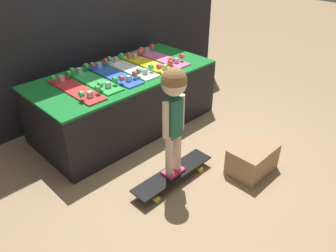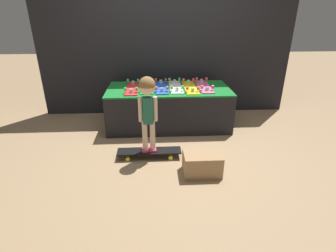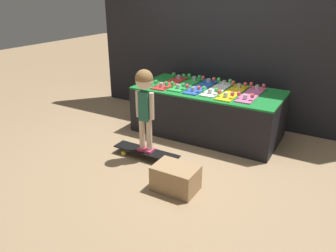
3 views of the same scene
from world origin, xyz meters
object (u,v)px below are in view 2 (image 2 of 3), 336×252
at_px(skateboard_white_on_rack, 176,86).
at_px(storage_box, 202,164).
at_px(child, 148,101).
at_px(skateboard_blue_on_rack, 161,87).
at_px(skateboard_pink_on_rack, 204,86).
at_px(skateboard_on_floor, 149,152).
at_px(skateboard_red_on_rack, 132,88).
at_px(skateboard_yellow_on_rack, 190,87).
at_px(skateboard_green_on_rack, 147,87).

relative_size(skateboard_white_on_rack, storage_box, 1.71).
xyz_separation_m(skateboard_white_on_rack, storage_box, (0.17, -1.36, -0.48)).
bearing_deg(storage_box, skateboard_white_on_rack, 97.34).
bearing_deg(child, skateboard_blue_on_rack, 77.52).
relative_size(skateboard_blue_on_rack, skateboard_pink_on_rack, 1.00).
bearing_deg(skateboard_on_floor, storage_box, -32.95).
height_order(skateboard_red_on_rack, skateboard_white_on_rack, same).
bearing_deg(skateboard_on_floor, child, 90.00).
height_order(skateboard_blue_on_rack, skateboard_on_floor, skateboard_blue_on_rack).
relative_size(skateboard_yellow_on_rack, skateboard_pink_on_rack, 1.00).
bearing_deg(skateboard_blue_on_rack, skateboard_yellow_on_rack, -4.52).
xyz_separation_m(skateboard_green_on_rack, storage_box, (0.60, -1.36, -0.48)).
bearing_deg(storage_box, skateboard_yellow_on_rack, 88.43).
bearing_deg(skateboard_red_on_rack, child, -75.98).
distance_m(skateboard_red_on_rack, skateboard_pink_on_rack, 1.05).
bearing_deg(skateboard_on_floor, skateboard_blue_on_rack, 79.17).
relative_size(skateboard_green_on_rack, skateboard_pink_on_rack, 1.00).
height_order(skateboard_green_on_rack, skateboard_yellow_on_rack, same).
distance_m(skateboard_white_on_rack, storage_box, 1.45).
xyz_separation_m(child, storage_box, (0.57, -0.37, -0.60)).
xyz_separation_m(skateboard_green_on_rack, child, (0.02, -0.99, 0.11)).
distance_m(skateboard_red_on_rack, skateboard_white_on_rack, 0.63).
bearing_deg(storage_box, skateboard_red_on_rack, 121.56).
distance_m(skateboard_green_on_rack, skateboard_blue_on_rack, 0.21).
height_order(skateboard_green_on_rack, skateboard_blue_on_rack, same).
distance_m(skateboard_on_floor, child, 0.64).
height_order(child, storage_box, child).
bearing_deg(skateboard_blue_on_rack, skateboard_white_on_rack, 4.18).
height_order(skateboard_yellow_on_rack, child, child).
bearing_deg(skateboard_pink_on_rack, skateboard_on_floor, -129.77).
bearing_deg(child, storage_box, -34.59).
height_order(skateboard_green_on_rack, child, child).
bearing_deg(skateboard_white_on_rack, child, -111.90).
xyz_separation_m(skateboard_red_on_rack, skateboard_green_on_rack, (0.21, 0.04, 0.00)).
bearing_deg(storage_box, skateboard_green_on_rack, 113.70).
distance_m(child, storage_box, 0.91).
distance_m(skateboard_green_on_rack, skateboard_pink_on_rack, 0.84).
distance_m(skateboard_pink_on_rack, skateboard_on_floor, 1.38).
bearing_deg(skateboard_pink_on_rack, storage_box, -100.33).
bearing_deg(skateboard_green_on_rack, skateboard_on_floor, -88.56).
height_order(skateboard_red_on_rack, skateboard_yellow_on_rack, same).
height_order(skateboard_red_on_rack, storage_box, skateboard_red_on_rack).
xyz_separation_m(skateboard_blue_on_rack, child, (-0.19, -0.97, 0.11)).
bearing_deg(skateboard_white_on_rack, skateboard_green_on_rack, 179.78).
bearing_deg(skateboard_yellow_on_rack, skateboard_pink_on_rack, 12.00).
distance_m(skateboard_green_on_rack, child, 0.99).
bearing_deg(child, skateboard_green_on_rack, 89.80).
height_order(skateboard_yellow_on_rack, storage_box, skateboard_yellow_on_rack).
bearing_deg(skateboard_pink_on_rack, skateboard_green_on_rack, 179.62).
height_order(skateboard_white_on_rack, skateboard_yellow_on_rack, same).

